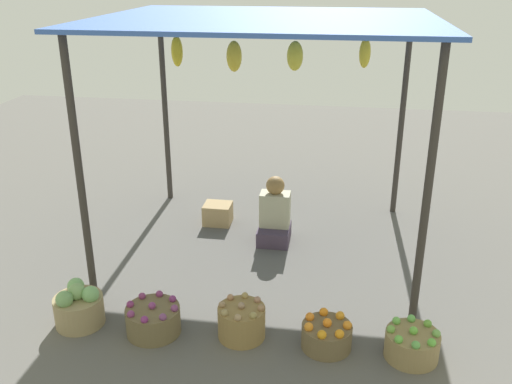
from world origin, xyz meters
TOP-DOWN VIEW (x-y plane):
  - ground_plane at (0.00, 0.00)m, footprint 14.00×14.00m
  - market_stall_structure at (-0.00, 0.00)m, footprint 3.30×2.81m
  - vendor_person at (0.08, 0.20)m, footprint 0.36×0.44m
  - basket_cabbages at (-1.43, -1.70)m, footprint 0.43×0.43m
  - basket_purple_onions at (-0.74, -1.72)m, footprint 0.47×0.47m
  - basket_potatoes at (0.03, -1.66)m, footprint 0.41×0.41m
  - basket_oranges at (0.76, -1.70)m, footprint 0.42×0.42m
  - basket_green_apples at (1.45, -1.72)m, footprint 0.44×0.44m
  - wooden_crate_near_vendor at (-0.67, 0.55)m, footprint 0.33×0.29m

SIDE VIEW (x-z plane):
  - ground_plane at x=0.00m, z-range 0.00..0.00m
  - basket_oranges at x=0.76m, z-range -0.02..0.25m
  - basket_green_apples at x=1.45m, z-range -0.02..0.27m
  - wooden_crate_near_vendor at x=-0.67m, z-range 0.00..0.25m
  - basket_purple_onions at x=-0.74m, z-range -0.02..0.28m
  - basket_potatoes at x=0.03m, z-range -0.02..0.32m
  - basket_cabbages at x=-1.43m, z-range -0.03..0.37m
  - vendor_person at x=0.08m, z-range -0.09..0.69m
  - market_stall_structure at x=0.00m, z-range 1.08..3.59m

